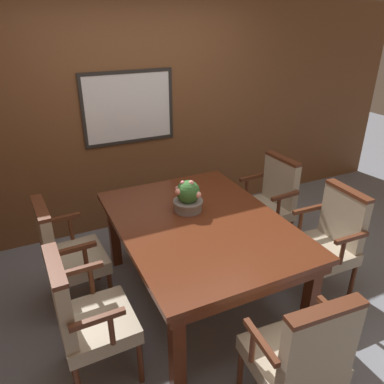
{
  "coord_description": "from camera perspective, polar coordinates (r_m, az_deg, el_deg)",
  "views": [
    {
      "loc": [
        -1.2,
        -2.25,
        2.32
      ],
      "look_at": [
        -0.0,
        0.27,
        0.97
      ],
      "focal_mm": 35.0,
      "sensor_mm": 36.0,
      "label": 1
    }
  ],
  "objects": [
    {
      "name": "ground_plane",
      "position": [
        3.45,
        2.05,
        -16.46
      ],
      "size": [
        14.0,
        14.0,
        0.0
      ],
      "primitive_type": "plane",
      "color": "gray"
    },
    {
      "name": "wall_back",
      "position": [
        4.24,
        -8.23,
        10.64
      ],
      "size": [
        7.2,
        0.08,
        2.45
      ],
      "color": "brown",
      "rests_on": "ground_plane"
    },
    {
      "name": "dining_table",
      "position": [
        3.12,
        1.19,
        -5.9
      ],
      "size": [
        1.31,
        1.77,
        0.77
      ],
      "color": "#562614",
      "rests_on": "ground_plane"
    },
    {
      "name": "chair_head_near",
      "position": [
        2.42,
        16.31,
        -22.68
      ],
      "size": [
        0.57,
        0.51,
        0.99
      ],
      "rotation": [
        0.0,
        0.0,
        3.07
      ],
      "color": "#562B19",
      "rests_on": "ground_plane"
    },
    {
      "name": "chair_right_far",
      "position": [
        3.99,
        11.78,
        -1.14
      ],
      "size": [
        0.5,
        0.57,
        0.99
      ],
      "rotation": [
        0.0,
        0.0,
        -1.51
      ],
      "color": "#562B19",
      "rests_on": "ground_plane"
    },
    {
      "name": "chair_left_near",
      "position": [
        2.65,
        -16.09,
        -17.48
      ],
      "size": [
        0.49,
        0.56,
        0.99
      ],
      "rotation": [
        0.0,
        0.0,
        1.6
      ],
      "color": "#562B19",
      "rests_on": "ground_plane"
    },
    {
      "name": "chair_right_near",
      "position": [
        3.48,
        20.18,
        -6.62
      ],
      "size": [
        0.49,
        0.56,
        0.99
      ],
      "rotation": [
        0.0,
        0.0,
        -1.6
      ],
      "color": "#562B19",
      "rests_on": "ground_plane"
    },
    {
      "name": "chair_left_far",
      "position": [
        3.27,
        -18.8,
        -8.56
      ],
      "size": [
        0.5,
        0.57,
        0.99
      ],
      "rotation": [
        0.0,
        0.0,
        1.63
      ],
      "color": "#562B19",
      "rests_on": "ground_plane"
    },
    {
      "name": "potted_plant",
      "position": [
        3.18,
        -0.61,
        -0.8
      ],
      "size": [
        0.26,
        0.26,
        0.29
      ],
      "color": "gray",
      "rests_on": "dining_table"
    }
  ]
}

